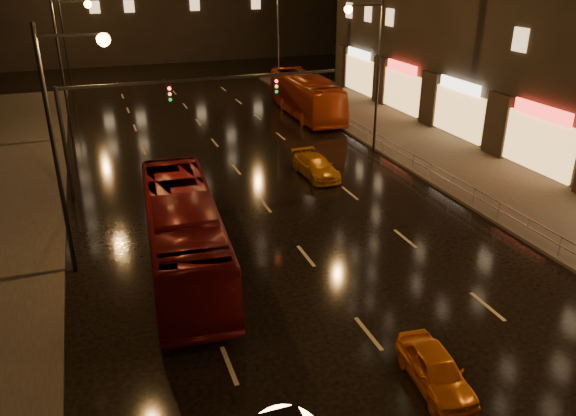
{
  "coord_description": "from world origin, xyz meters",
  "views": [
    {
      "loc": [
        -8.09,
        -10.28,
        11.89
      ],
      "look_at": [
        -0.89,
        9.87,
        2.5
      ],
      "focal_mm": 35.0,
      "sensor_mm": 36.0,
      "label": 1
    }
  ],
  "objects_px": {
    "bus_curb": "(306,96)",
    "taxi_far": "(316,166)",
    "bus_red": "(183,232)",
    "taxi_near": "(435,369)"
  },
  "relations": [
    {
      "from": "bus_curb",
      "to": "taxi_far",
      "type": "height_order",
      "value": "bus_curb"
    },
    {
      "from": "bus_red",
      "to": "taxi_far",
      "type": "xyz_separation_m",
      "value": [
        9.41,
        8.42,
        -1.03
      ]
    },
    {
      "from": "bus_curb",
      "to": "taxi_far",
      "type": "relative_size",
      "value": 2.81
    },
    {
      "from": "taxi_near",
      "to": "taxi_far",
      "type": "bearing_deg",
      "value": 85.03
    },
    {
      "from": "bus_red",
      "to": "taxi_near",
      "type": "relative_size",
      "value": 3.45
    },
    {
      "from": "bus_red",
      "to": "taxi_far",
      "type": "bearing_deg",
      "value": 46.2
    },
    {
      "from": "bus_red",
      "to": "taxi_near",
      "type": "distance_m",
      "value": 11.45
    },
    {
      "from": "bus_red",
      "to": "bus_curb",
      "type": "xyz_separation_m",
      "value": [
        14.17,
        22.38,
        0.02
      ]
    },
    {
      "from": "bus_red",
      "to": "taxi_near",
      "type": "xyz_separation_m",
      "value": [
        5.86,
        -9.78,
        -1.07
      ]
    },
    {
      "from": "taxi_near",
      "to": "bus_curb",
      "type": "bearing_deg",
      "value": 81.59
    }
  ]
}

